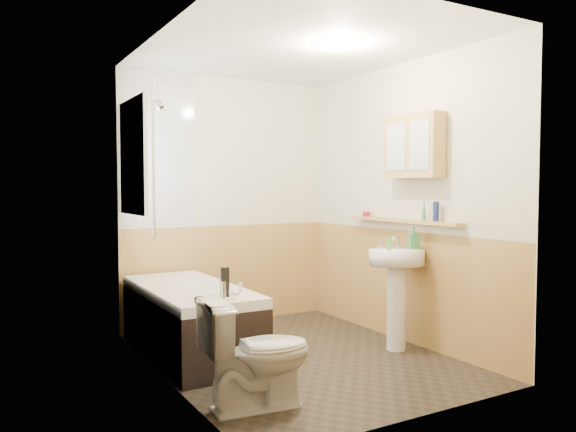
% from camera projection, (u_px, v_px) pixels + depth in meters
% --- Properties ---
extents(floor, '(2.80, 2.80, 0.00)m').
position_uv_depth(floor, '(297.00, 357.00, 4.59)').
color(floor, black).
rests_on(floor, ground).
extents(ceiling, '(2.80, 2.80, 0.00)m').
position_uv_depth(ceiling, '(297.00, 48.00, 4.46)').
color(ceiling, white).
rests_on(ceiling, ground).
extents(wall_back, '(2.20, 0.02, 2.50)m').
position_uv_depth(wall_back, '(227.00, 201.00, 5.75)').
color(wall_back, beige).
rests_on(wall_back, ground).
extents(wall_front, '(2.20, 0.02, 2.50)m').
position_uv_depth(wall_front, '(420.00, 211.00, 3.31)').
color(wall_front, beige).
rests_on(wall_front, ground).
extents(wall_left, '(0.02, 2.80, 2.50)m').
position_uv_depth(wall_left, '(163.00, 207.00, 3.98)').
color(wall_left, beige).
rests_on(wall_left, ground).
extents(wall_right, '(0.02, 2.80, 2.50)m').
position_uv_depth(wall_right, '(402.00, 203.00, 5.08)').
color(wall_right, beige).
rests_on(wall_right, ground).
extents(wainscot_right, '(0.01, 2.80, 1.00)m').
position_uv_depth(wainscot_right, '(400.00, 285.00, 5.11)').
color(wainscot_right, tan).
rests_on(wainscot_right, wall_right).
extents(wainscot_front, '(2.20, 0.01, 1.00)m').
position_uv_depth(wainscot_front, '(416.00, 335.00, 3.36)').
color(wainscot_front, tan).
rests_on(wainscot_front, wall_front).
extents(wainscot_back, '(2.20, 0.01, 1.00)m').
position_uv_depth(wainscot_back, '(228.00, 274.00, 5.77)').
color(wainscot_back, tan).
rests_on(wainscot_back, wall_back).
extents(tile_cladding_left, '(0.01, 2.80, 2.50)m').
position_uv_depth(tile_cladding_left, '(166.00, 207.00, 3.99)').
color(tile_cladding_left, white).
rests_on(tile_cladding_left, wall_left).
extents(tile_return_back, '(0.75, 0.01, 1.50)m').
position_uv_depth(tile_return_back, '(157.00, 149.00, 5.34)').
color(tile_return_back, white).
rests_on(tile_return_back, wall_back).
extents(window, '(0.03, 0.79, 0.99)m').
position_uv_depth(window, '(134.00, 157.00, 4.80)').
color(window, white).
rests_on(window, wall_left).
extents(bathtub, '(0.70, 1.62, 0.71)m').
position_uv_depth(bathtub, '(190.00, 318.00, 4.67)').
color(bathtub, black).
rests_on(bathtub, floor).
extents(shower_riser, '(0.11, 0.08, 1.27)m').
position_uv_depth(shower_riser, '(155.00, 146.00, 4.35)').
color(shower_riser, silver).
rests_on(shower_riser, wall_left).
extents(toilet, '(0.74, 0.47, 0.69)m').
position_uv_depth(toilet, '(257.00, 354.00, 3.52)').
color(toilet, white).
rests_on(toilet, floor).
extents(sink, '(0.51, 0.41, 0.98)m').
position_uv_depth(sink, '(397.00, 278.00, 4.77)').
color(sink, white).
rests_on(sink, floor).
extents(pine_shelf, '(0.10, 1.37, 0.03)m').
position_uv_depth(pine_shelf, '(402.00, 221.00, 4.99)').
color(pine_shelf, tan).
rests_on(pine_shelf, wall_right).
extents(medicine_cabinet, '(0.15, 0.60, 0.54)m').
position_uv_depth(medicine_cabinet, '(414.00, 146.00, 4.79)').
color(medicine_cabinet, tan).
rests_on(medicine_cabinet, wall_right).
extents(foam_can, '(0.06, 0.06, 0.17)m').
position_uv_depth(foam_can, '(436.00, 211.00, 4.62)').
color(foam_can, navy).
rests_on(foam_can, pine_shelf).
extents(green_bottle, '(0.05, 0.05, 0.21)m').
position_uv_depth(green_bottle, '(424.00, 208.00, 4.74)').
color(green_bottle, '#388447').
rests_on(green_bottle, pine_shelf).
extents(black_jar, '(0.07, 0.07, 0.05)m').
position_uv_depth(black_jar, '(366.00, 214.00, 5.43)').
color(black_jar, maroon).
rests_on(black_jar, pine_shelf).
extents(soap_bottle, '(0.14, 0.20, 0.08)m').
position_uv_depth(soap_bottle, '(413.00, 244.00, 4.78)').
color(soap_bottle, '#388447').
rests_on(soap_bottle, sink).
extents(clear_bottle, '(0.04, 0.04, 0.11)m').
position_uv_depth(clear_bottle, '(389.00, 244.00, 4.63)').
color(clear_bottle, '#59C647').
rests_on(clear_bottle, sink).
extents(blue_gel, '(0.07, 0.05, 0.22)m').
position_uv_depth(blue_gel, '(225.00, 282.00, 4.17)').
color(blue_gel, black).
rests_on(blue_gel, bathtub).
extents(cream_jar, '(0.08, 0.08, 0.04)m').
position_uv_depth(cream_jar, '(199.00, 300.00, 3.96)').
color(cream_jar, black).
rests_on(cream_jar, bathtub).
extents(orange_bottle, '(0.03, 0.03, 0.08)m').
position_uv_depth(orange_bottle, '(240.00, 287.00, 4.34)').
color(orange_bottle, silver).
rests_on(orange_bottle, bathtub).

